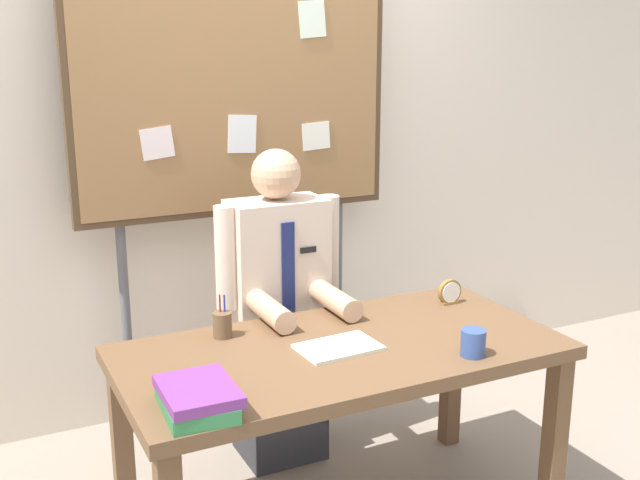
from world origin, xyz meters
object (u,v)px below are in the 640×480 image
at_px(book_stack, 197,398).
at_px(person, 279,320).
at_px(bulletin_board, 235,88).
at_px(desk_clock, 450,293).
at_px(desk, 341,369).
at_px(pen_holder, 222,324).
at_px(coffee_mug, 473,343).
at_px(open_notebook, 339,347).

bearing_deg(book_stack, person, 53.23).
relative_size(bulletin_board, desk_clock, 21.05).
height_order(desk, person, person).
bearing_deg(pen_holder, coffee_mug, -37.16).
bearing_deg(desk_clock, pen_holder, 176.08).
bearing_deg(desk, open_notebook, -137.91).
xyz_separation_m(person, desk_clock, (0.61, -0.37, 0.14)).
height_order(book_stack, pen_holder, pen_holder).
xyz_separation_m(desk, person, (0.00, 0.57, -0.00)).
bearing_deg(bulletin_board, open_notebook, -91.22).
relative_size(open_notebook, pen_holder, 1.77).
bearing_deg(person, book_stack, -126.77).
height_order(bulletin_board, coffee_mug, bulletin_board).
height_order(bulletin_board, open_notebook, bulletin_board).
bearing_deg(book_stack, pen_holder, 63.46).
distance_m(desk, bulletin_board, 1.39).
bearing_deg(desk_clock, desk, -161.73).
bearing_deg(bulletin_board, desk_clock, -53.76).
height_order(desk, desk_clock, desk_clock).
bearing_deg(book_stack, bulletin_board, 64.53).
bearing_deg(open_notebook, book_stack, -158.71).
height_order(person, coffee_mug, person).
height_order(desk, bulletin_board, bulletin_board).
relative_size(person, book_stack, 4.74).
distance_m(person, book_stack, 1.03).
height_order(open_notebook, pen_holder, pen_holder).
height_order(bulletin_board, desk_clock, bulletin_board).
height_order(desk, pen_holder, pen_holder).
distance_m(open_notebook, desk_clock, 0.67).
xyz_separation_m(coffee_mug, pen_holder, (-0.72, 0.55, 0.00)).
height_order(desk_clock, pen_holder, pen_holder).
bearing_deg(book_stack, open_notebook, 21.29).
xyz_separation_m(desk_clock, pen_holder, (-0.96, 0.07, 0.00)).
distance_m(book_stack, desk_clock, 1.30).
relative_size(desk, open_notebook, 5.58).
bearing_deg(open_notebook, desk, 42.09).
xyz_separation_m(person, bulletin_board, (0.00, 0.47, 0.94)).
relative_size(desk, desk_clock, 15.14).
bearing_deg(coffee_mug, bulletin_board, 105.61).
distance_m(bulletin_board, desk_clock, 1.31).
distance_m(desk, person, 0.57).
relative_size(person, bulletin_board, 0.62).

